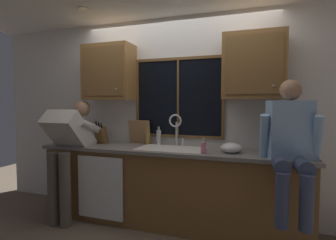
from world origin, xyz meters
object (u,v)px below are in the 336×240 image
Objects in this scene: mixing_bowl at (231,148)px; cutting_board at (140,132)px; bottle_tall_clear at (148,134)px; person_sitting_on_counter at (290,141)px; knife_block at (101,135)px; bottle_green_glass at (159,137)px; soap_dispenser at (204,147)px; person_standing at (68,145)px.

cutting_board is at bearing 167.74° from mixing_bowl.
cutting_board is 1.02× the size of bottle_tall_clear.
person_sitting_on_counter reaches higher than bottle_tall_clear.
person_sitting_on_counter is 3.92× the size of knife_block.
bottle_green_glass reaches higher than mixing_bowl.
bottle_green_glass is at bearing 163.54° from mixing_bowl.
cutting_board is 1.01m from soap_dispenser.
cutting_board is at bearing 177.63° from bottle_tall_clear.
cutting_board reaches higher than bottle_tall_clear.
cutting_board is at bearing 164.53° from person_sitting_on_counter.
knife_block is 1.71m from mixing_bowl.
cutting_board is 1.91× the size of soap_dispenser.
person_standing is at bearing -123.50° from knife_block.
bottle_green_glass is (1.00, 0.51, 0.08)m from person_standing.
soap_dispenser is 0.68× the size of bottle_green_glass.
mixing_bowl is 1.38× the size of soap_dispenser.
person_standing reaches higher than soap_dispenser.
person_sitting_on_counter is 2.29m from knife_block.
knife_block is 0.78m from bottle_green_glass.
person_standing is at bearing -152.77° from bottle_green_glass.
person_sitting_on_counter is 0.61m from mixing_bowl.
person_sitting_on_counter is 0.84m from soap_dispenser.
bottle_tall_clear is at bearing 12.35° from knife_block.
knife_block is 0.63m from bottle_tall_clear.
cutting_board is 1.24m from mixing_bowl.
cutting_board is 1.30× the size of bottle_green_glass.
knife_block is 1.01× the size of cutting_board.
bottle_tall_clear is (0.61, 0.13, 0.02)m from knife_block.
bottle_tall_clear reaches higher than soap_dispenser.
bottle_green_glass is 0.78× the size of bottle_tall_clear.
mixing_bowl is 0.74× the size of bottle_tall_clear.
person_standing is 4.63× the size of knife_block.
knife_block reaches higher than bottle_green_glass.
person_sitting_on_counter is 1.72m from bottle_tall_clear.
person_sitting_on_counter reaches higher than knife_block.
person_sitting_on_counter is at bearing -8.77° from knife_block.
knife_block is at bearing 169.86° from soap_dispenser.
cutting_board reaches higher than mixing_bowl.
bottle_tall_clear is at bearing -2.37° from cutting_board.
cutting_board reaches higher than soap_dispenser.
knife_block reaches higher than soap_dispenser.
person_sitting_on_counter is (2.50, 0.01, 0.17)m from person_standing.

